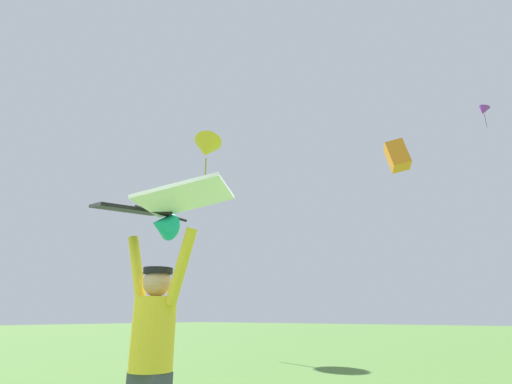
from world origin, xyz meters
The scene contains 5 objects.
kite_flyer_person centered at (0.38, -0.07, 0.94)m, with size 0.81×0.36×1.92m.
held_stunt_kite centered at (0.38, -0.13, 2.10)m, with size 1.58×0.88×0.38m.
distant_kite_orange_mid_left centered at (-1.49, 13.92, 7.95)m, with size 1.28×1.07×1.45m.
distant_kite_yellow_low_left centered at (-8.52, 9.12, 8.53)m, with size 1.89×1.92×3.14m.
distant_kite_purple_high_right centered at (1.43, 23.29, 13.48)m, with size 1.02×0.92×1.58m.
Camera 1 is at (3.00, -2.13, 1.23)m, focal length 26.76 mm.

